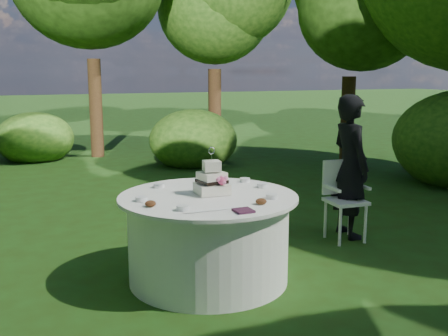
{
  "coord_description": "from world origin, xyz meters",
  "views": [
    {
      "loc": [
        -1.63,
        -4.11,
        1.83
      ],
      "look_at": [
        0.15,
        0.0,
        1.0
      ],
      "focal_mm": 42.0,
      "sensor_mm": 36.0,
      "label": 1
    }
  ],
  "objects_px": {
    "chair": "(343,193)",
    "napkins": "(243,211)",
    "cake": "(212,181)",
    "table": "(208,237)",
    "guest": "(350,166)"
  },
  "relations": [
    {
      "from": "table",
      "to": "cake",
      "type": "bearing_deg",
      "value": 34.23
    },
    {
      "from": "guest",
      "to": "table",
      "type": "xyz_separation_m",
      "value": [
        -1.91,
        -0.56,
        -0.41
      ]
    },
    {
      "from": "table",
      "to": "cake",
      "type": "relative_size",
      "value": 3.78
    },
    {
      "from": "table",
      "to": "chair",
      "type": "xyz_separation_m",
      "value": [
        1.78,
        0.5,
        0.13
      ]
    },
    {
      "from": "table",
      "to": "napkins",
      "type": "bearing_deg",
      "value": -85.55
    },
    {
      "from": "table",
      "to": "cake",
      "type": "distance_m",
      "value": 0.5
    },
    {
      "from": "napkins",
      "to": "table",
      "type": "distance_m",
      "value": 0.73
    },
    {
      "from": "napkins",
      "to": "table",
      "type": "bearing_deg",
      "value": 94.45
    },
    {
      "from": "napkins",
      "to": "chair",
      "type": "bearing_deg",
      "value": 32.55
    },
    {
      "from": "table",
      "to": "chair",
      "type": "bearing_deg",
      "value": 15.52
    },
    {
      "from": "table",
      "to": "chair",
      "type": "height_order",
      "value": "chair"
    },
    {
      "from": "napkins",
      "to": "chair",
      "type": "relative_size",
      "value": 0.16
    },
    {
      "from": "cake",
      "to": "chair",
      "type": "height_order",
      "value": "cake"
    },
    {
      "from": "chair",
      "to": "napkins",
      "type": "bearing_deg",
      "value": -147.45
    },
    {
      "from": "napkins",
      "to": "cake",
      "type": "xyz_separation_m",
      "value": [
        0.0,
        0.65,
        0.1
      ]
    }
  ]
}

